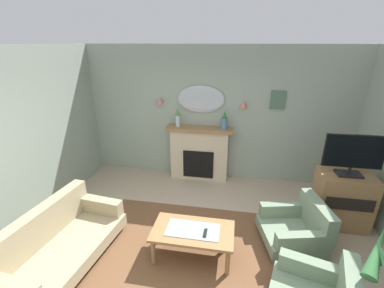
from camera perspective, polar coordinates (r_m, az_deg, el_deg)
name	(u,v)px	position (r m, az deg, el deg)	size (l,w,h in m)	color
floor	(194,275)	(3.81, 0.44, -26.81)	(6.42, 6.38, 0.10)	tan
wall_back	(216,115)	(5.44, 5.41, 6.41)	(6.42, 0.10, 2.76)	#93A393
patterned_rug	(196,260)	(3.90, 0.98, -24.10)	(3.20, 2.40, 0.01)	brown
fireplace	(199,154)	(5.54, 1.61, -2.14)	(1.36, 0.36, 1.16)	beige
mantel_vase_left	(178,116)	(5.32, -3.18, 6.09)	(0.10, 0.10, 0.40)	silver
mantel_vase_centre	(224,121)	(5.20, 7.12, 5.05)	(0.13, 0.13, 0.38)	#4C7093
wall_mirror	(201,99)	(5.32, 1.97, 9.79)	(0.96, 0.06, 0.56)	#B2BCC6
wall_sconce_left	(160,101)	(5.47, -7.09, 9.42)	(0.14, 0.14, 0.14)	#D17066
wall_sconce_right	(243,104)	(5.23, 11.24, 8.62)	(0.14, 0.14, 0.14)	#D17066
framed_picture	(278,100)	(5.32, 18.39, 9.16)	(0.28, 0.03, 0.36)	#4C6B56
coffee_table	(193,233)	(3.71, 0.19, -19.05)	(1.10, 0.60, 0.45)	olive
tv_remote	(205,233)	(3.61, 2.94, -18.99)	(0.04, 0.16, 0.02)	black
floral_couch	(57,242)	(4.09, -27.50, -18.58)	(1.05, 1.79, 0.76)	tan
armchair_in_corner	(298,227)	(4.21, 22.25, -16.59)	(0.98, 0.97, 0.71)	gray
tv_cabinet	(342,199)	(4.88, 30.07, -10.43)	(0.80, 0.57, 0.90)	olive
tv_flatscreen	(354,154)	(4.53, 32.01, -1.90)	(0.84, 0.24, 0.65)	black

